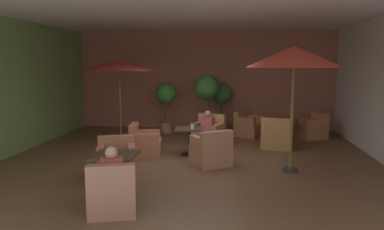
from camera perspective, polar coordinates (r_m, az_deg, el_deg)
ground_plane at (r=9.17m, az=-0.33°, el=-6.89°), size 9.19×9.15×0.02m
wall_back_brick at (r=13.39m, az=1.98°, el=5.28°), size 9.19×0.08×3.45m
wall_left_accent at (r=10.46m, az=-26.03°, el=3.78°), size 0.08×9.15×3.45m
ceiling_slab at (r=8.94m, az=-0.34°, el=15.29°), size 9.19×9.15×0.06m
cafe_table_front_left at (r=9.54m, az=-0.39°, el=-3.02°), size 0.79×0.79×0.69m
armchair_front_left_north at (r=8.59m, az=2.94°, el=-5.61°), size 1.04×1.03×0.84m
armchair_front_left_east at (r=10.60m, az=2.49°, el=-3.03°), size 1.01×0.98×0.89m
armchair_front_left_south at (r=9.62m, az=-7.28°, el=-4.35°), size 0.88×0.89×0.81m
cafe_table_front_right at (r=6.97m, az=-11.67°, el=-6.99°), size 0.80×0.80×0.69m
armchair_front_right_north at (r=8.01m, az=-11.45°, el=-6.89°), size 0.93×0.89×0.80m
armchair_front_right_east at (r=6.07m, az=-12.06°, el=-11.57°), size 0.89×0.92×0.84m
cafe_table_mid_center at (r=11.63m, az=13.48°, el=-1.13°), size 0.77×0.77×0.69m
armchair_mid_center_north at (r=10.58m, az=12.79°, el=-3.27°), size 0.92×0.90×0.88m
armchair_mid_center_east at (r=12.28m, az=17.90°, el=-2.04°), size 0.98×0.96×0.79m
armchair_mid_center_south at (r=12.16m, az=8.65°, el=-1.77°), size 1.05×1.07×0.81m
patio_umbrella_tall_red at (r=8.13m, az=15.30°, el=8.48°), size 1.99×1.99×2.69m
patio_umbrella_center_beige at (r=11.22m, az=-11.06°, el=7.39°), size 2.22×2.22×2.43m
potted_tree_left_corner at (r=12.59m, az=-3.97°, el=2.55°), size 0.71×0.71×1.69m
potted_tree_mid_left at (r=12.87m, az=4.59°, el=2.47°), size 0.71×0.71×1.66m
potted_tree_mid_right at (r=11.87m, az=2.18°, el=3.35°), size 0.82×0.82×2.00m
patron_blue_shirt at (r=10.49m, az=2.40°, el=-1.15°), size 0.39×0.32×0.59m
patron_by_window at (r=5.99m, az=-12.14°, el=-7.98°), size 0.40×0.33×0.61m
iced_drink_cup at (r=9.35m, az=0.05°, el=-1.84°), size 0.08×0.08×0.11m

